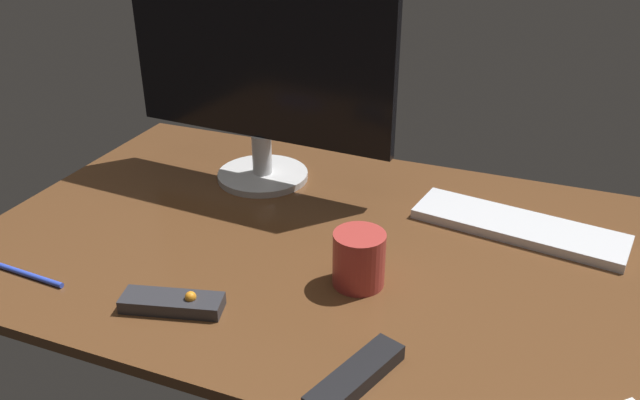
# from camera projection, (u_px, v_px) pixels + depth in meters

# --- Properties ---
(desk) EXTENTS (1.40, 0.84, 0.02)m
(desk) POSITION_uv_depth(u_px,v_px,m) (349.00, 251.00, 1.22)
(desk) COLOR brown
(desk) RESTS_ON ground
(monitor) EXTENTS (0.61, 0.20, 0.45)m
(monitor) POSITION_uv_depth(u_px,v_px,m) (258.00, 73.00, 1.36)
(monitor) COLOR silver
(monitor) RESTS_ON desk
(keyboard) EXTENTS (0.41, 0.18, 0.02)m
(keyboard) POSITION_uv_depth(u_px,v_px,m) (518.00, 227.00, 1.26)
(keyboard) COLOR silver
(keyboard) RESTS_ON desk
(media_remote) EXTENTS (0.17, 0.09, 0.03)m
(media_remote) POSITION_uv_depth(u_px,v_px,m) (173.00, 303.00, 1.04)
(media_remote) COLOR #2D2D33
(media_remote) RESTS_ON desk
(tv_remote) EXTENTS (0.10, 0.18, 0.02)m
(tv_remote) POSITION_uv_depth(u_px,v_px,m) (356.00, 377.00, 0.89)
(tv_remote) COLOR black
(tv_remote) RESTS_ON desk
(coffee_mug) EXTENTS (0.09, 0.09, 0.10)m
(coffee_mug) POSITION_uv_depth(u_px,v_px,m) (359.00, 259.00, 1.08)
(coffee_mug) COLOR #B23833
(coffee_mug) RESTS_ON desk
(pen) EXTENTS (0.15, 0.02, 0.01)m
(pen) POSITION_uv_depth(u_px,v_px,m) (30.00, 275.00, 1.12)
(pen) COLOR blue
(pen) RESTS_ON desk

